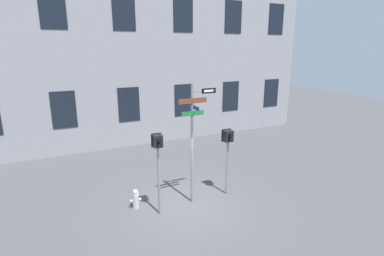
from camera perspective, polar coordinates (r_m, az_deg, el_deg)
ground_plane at (r=11.33m, az=-1.12°, el=-14.63°), size 60.00×60.00×0.00m
building_facade at (r=17.54m, az=-13.13°, el=20.74°), size 24.00×0.63×14.92m
street_sign_pole at (r=10.61m, az=0.37°, el=-0.91°), size 1.46×0.85×4.44m
pedestrian_signal_left at (r=9.97m, az=-6.48°, el=-4.71°), size 0.35×0.40×2.89m
pedestrian_signal_right at (r=11.45m, az=6.87°, el=-2.94°), size 0.41×0.40×2.63m
fire_hydrant at (r=11.25m, az=-10.69°, el=-13.13°), size 0.40×0.24×0.72m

